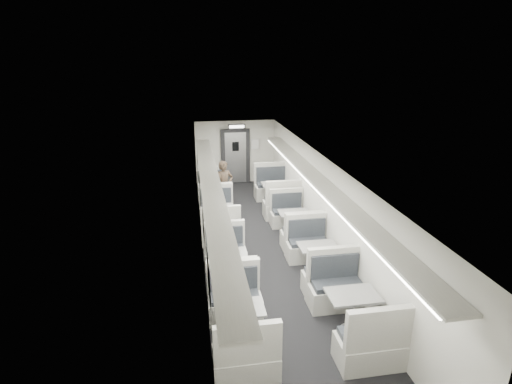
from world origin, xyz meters
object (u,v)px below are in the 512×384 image
object	(u,v)px
booth_right_b	(294,224)
booth_right_c	(317,260)
booth_left_b	(219,219)
vestibule_door	(236,157)
booth_right_d	(351,312)
passenger	(225,186)
exit_sign	(237,126)
booth_left_c	(228,267)
booth_right_a	(277,195)
booth_left_a	(214,196)
booth_left_d	(240,325)

from	to	relation	value
booth_right_b	booth_right_c	world-z (taller)	booth_right_c
booth_left_b	booth_right_b	world-z (taller)	booth_left_b
booth_right_c	vestibule_door	xyz separation A→B (m)	(-1.00, 7.14, 0.67)
booth_right_d	passenger	distance (m)	6.50
booth_right_b	exit_sign	world-z (taller)	exit_sign
booth_left_c	booth_right_a	size ratio (longest dim) A/B	0.86
booth_right_a	booth_right_d	size ratio (longest dim) A/B	1.05
booth_left_c	exit_sign	world-z (taller)	exit_sign
booth_right_d	booth_right_c	bearing A→B (deg)	90.00
booth_left_a	booth_right_b	bearing A→B (deg)	-52.48
booth_right_b	booth_left_d	bearing A→B (deg)	-116.24
booth_left_c	booth_right_b	world-z (taller)	booth_right_b
booth_right_a	booth_right_d	distance (m)	6.28
booth_right_b	booth_right_d	distance (m)	4.07
booth_left_b	booth_left_c	world-z (taller)	booth_left_b
booth_left_a	booth_right_a	xyz separation A→B (m)	(2.00, -0.39, 0.04)
booth_left_b	booth_right_b	distance (m)	2.11
booth_left_b	passenger	bearing A→B (deg)	78.41
booth_right_c	exit_sign	size ratio (longest dim) A/B	3.36
booth_left_b	passenger	distance (m)	1.63
booth_right_b	vestibule_door	bearing A→B (deg)	101.21
vestibule_door	booth_left_b	bearing A→B (deg)	-102.84
vestibule_door	booth_left_a	bearing A→B (deg)	-112.27
booth_right_d	booth_right_b	bearing A→B (deg)	90.00
booth_left_b	passenger	size ratio (longest dim) A/B	1.27
booth_left_c	booth_right_d	xyz separation A→B (m)	(2.00, -2.00, 0.04)
booth_right_c	booth_left_b	bearing A→B (deg)	126.03
booth_right_a	exit_sign	distance (m)	3.16
booth_left_b	booth_right_a	xyz separation A→B (m)	(2.00, 1.55, 0.04)
booth_right_c	exit_sign	xyz separation A→B (m)	(-1.00, 6.65, 1.91)
vestibule_door	booth_left_c	bearing A→B (deg)	-98.00
booth_right_d	exit_sign	world-z (taller)	exit_sign
booth_right_b	passenger	distance (m)	2.80
booth_left_b	booth_right_d	bearing A→B (deg)	-67.07
booth_left_b	booth_left_d	bearing A→B (deg)	-90.00
booth_right_d	booth_left_c	bearing A→B (deg)	134.96
booth_right_a	exit_sign	xyz separation A→B (m)	(-1.00, 2.35, 1.87)
booth_right_b	booth_right_c	distance (m)	2.09
booth_right_a	booth_right_c	size ratio (longest dim) A/B	1.11
booth_left_b	booth_right_d	distance (m)	5.13
booth_right_b	passenger	world-z (taller)	passenger
booth_left_d	booth_right_c	world-z (taller)	booth_right_c
booth_right_d	exit_sign	bearing A→B (deg)	96.61
booth_left_a	booth_right_a	size ratio (longest dim) A/B	0.89
booth_left_b	passenger	world-z (taller)	passenger
booth_left_c	vestibule_door	distance (m)	7.22
booth_left_a	booth_left_d	world-z (taller)	booth_left_a
booth_left_c	exit_sign	bearing A→B (deg)	81.42
passenger	booth_left_b	bearing A→B (deg)	-122.96
booth_right_d	vestibule_door	world-z (taller)	vestibule_door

